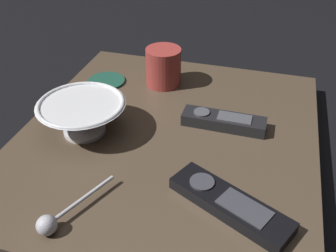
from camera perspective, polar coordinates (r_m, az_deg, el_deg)
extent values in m
plane|color=black|center=(0.76, -0.12, -3.80)|extent=(6.00, 6.00, 0.00)
cube|color=#4C3D2D|center=(0.74, -0.12, -2.55)|extent=(0.62, 0.55, 0.04)
cylinder|color=silver|center=(0.75, -12.22, -0.56)|extent=(0.08, 0.08, 0.01)
cone|color=silver|center=(0.74, -12.52, 1.40)|extent=(0.16, 0.16, 0.05)
torus|color=silver|center=(0.72, -12.79, 3.18)|extent=(0.16, 0.16, 0.01)
cylinder|color=#A53833|center=(0.88, -0.68, 8.76)|extent=(0.08, 0.08, 0.09)
cylinder|color=silver|center=(0.60, -12.32, -10.35)|extent=(0.11, 0.05, 0.01)
sphere|color=silver|center=(0.58, -17.53, -13.84)|extent=(0.03, 0.03, 0.03)
cube|color=black|center=(0.75, 8.24, 0.69)|extent=(0.05, 0.16, 0.02)
cylinder|color=#4C4C54|center=(0.75, 5.01, 2.06)|extent=(0.03, 0.03, 0.00)
cube|color=#4C4C54|center=(0.75, 9.84, 1.22)|extent=(0.03, 0.06, 0.00)
cube|color=black|center=(0.59, 9.14, -11.36)|extent=(0.14, 0.20, 0.02)
cylinder|color=#3A3A42|center=(0.60, 5.06, -8.24)|extent=(0.04, 0.04, 0.00)
cube|color=#3A3A42|center=(0.58, 11.26, -11.74)|extent=(0.07, 0.09, 0.00)
cylinder|color=#194738|center=(0.91, -9.10, 6.60)|extent=(0.09, 0.09, 0.01)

